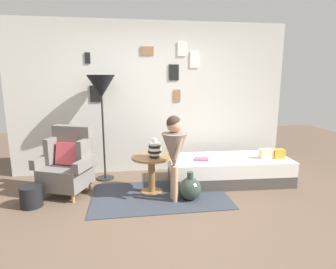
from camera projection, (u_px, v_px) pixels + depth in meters
name	position (u px, v px, depth m)	size (l,w,h in m)	color
ground_plane	(167.00, 222.00, 3.25)	(12.00, 12.00, 0.00)	brown
gallery_wall	(151.00, 98.00, 4.88)	(4.80, 0.12, 2.60)	beige
rug	(160.00, 196.00, 3.96)	(1.91, 1.13, 0.01)	#333842
armchair	(68.00, 164.00, 4.01)	(0.89, 0.79, 0.97)	tan
daybed	(229.00, 170.00, 4.49)	(1.93, 0.89, 0.40)	#4C4742
pillow_head	(278.00, 154.00, 4.42)	(0.18, 0.12, 0.14)	orange
pillow_mid	(266.00, 154.00, 4.40)	(0.20, 0.12, 0.15)	beige
side_table	(152.00, 167.00, 4.02)	(0.57, 0.57, 0.55)	olive
vase_striped	(155.00, 149.00, 3.92)	(0.20, 0.20, 0.27)	black
floor_lamp	(101.00, 89.00, 4.36)	(0.44, 0.44, 1.70)	black
person_child	(174.00, 147.00, 3.66)	(0.34, 0.34, 1.18)	tan
book_on_daybed	(202.00, 159.00, 4.32)	(0.22, 0.16, 0.03)	#965675
demijohn_near	(190.00, 188.00, 3.83)	(0.31, 0.31, 0.40)	#2D3D33
magazine_basket	(31.00, 196.00, 3.62)	(0.28, 0.28, 0.28)	black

